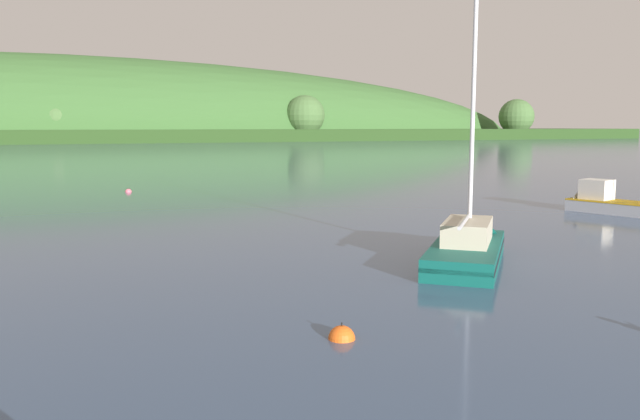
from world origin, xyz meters
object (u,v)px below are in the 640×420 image
(mooring_buoy_foreground, at_px, (128,192))
(mooring_buoy_off_fishing_boat, at_px, (342,339))
(sailboat_outer_reach, at_px, (469,251))
(fishing_boat_moored, at_px, (605,205))

(mooring_buoy_foreground, height_order, mooring_buoy_off_fishing_boat, mooring_buoy_off_fishing_boat)
(sailboat_outer_reach, distance_m, mooring_buoy_off_fishing_boat, 11.12)
(fishing_boat_moored, height_order, mooring_buoy_foreground, fishing_boat_moored)
(sailboat_outer_reach, bearing_deg, fishing_boat_moored, -21.12)
(fishing_boat_moored, bearing_deg, mooring_buoy_off_fishing_boat, 103.41)
(sailboat_outer_reach, distance_m, fishing_boat_moored, 18.42)
(mooring_buoy_off_fishing_boat, bearing_deg, mooring_buoy_foreground, 85.10)
(sailboat_outer_reach, height_order, mooring_buoy_off_fishing_boat, sailboat_outer_reach)
(sailboat_outer_reach, bearing_deg, mooring_buoy_foreground, 57.20)
(fishing_boat_moored, bearing_deg, sailboat_outer_reach, 99.52)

